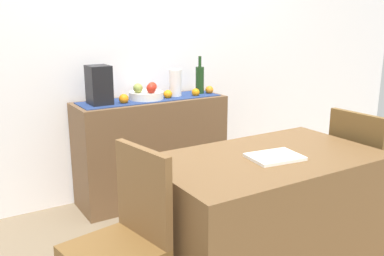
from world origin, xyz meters
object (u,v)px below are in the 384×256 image
sideboard_console (152,149)px  coffee_maker (99,85)px  ceramic_vase (175,83)px  open_book (275,157)px  chair_by_corner (364,199)px  wine_bottle (200,80)px  fruit_bowl (146,95)px  dining_table (265,217)px

sideboard_console → coffee_maker: bearing=180.0°
ceramic_vase → open_book: bearing=-97.1°
open_book → chair_by_corner: size_ratio=0.31×
coffee_maker → wine_bottle: bearing=0.0°
sideboard_console → fruit_bowl: fruit_bowl is taller
fruit_bowl → dining_table: fruit_bowl is taller
ceramic_vase → open_book: (-0.18, -1.42, -0.21)m
wine_bottle → ceramic_vase: (-0.24, 0.00, -0.01)m
fruit_bowl → chair_by_corner: fruit_bowl is taller
fruit_bowl → coffee_maker: (-0.39, 0.00, 0.11)m
chair_by_corner → fruit_bowl: bearing=126.1°
sideboard_console → wine_bottle: (0.47, 0.00, 0.55)m
sideboard_console → wine_bottle: 0.72m
fruit_bowl → dining_table: bearing=-86.4°
ceramic_vase → chair_by_corner: bearing=-61.9°
ceramic_vase → coffee_maker: bearing=180.0°
sideboard_console → open_book: 1.46m
wine_bottle → dining_table: size_ratio=0.25×
fruit_bowl → open_book: bearing=-86.4°
dining_table → chair_by_corner: 0.92m
sideboard_console → dining_table: bearing=-87.9°
ceramic_vase → open_book: size_ratio=0.81×
fruit_bowl → wine_bottle: size_ratio=0.84×
fruit_bowl → ceramic_vase: ceramic_vase is taller
sideboard_console → chair_by_corner: bearing=-54.9°
ceramic_vase → dining_table: (-0.18, -1.36, -0.59)m
wine_bottle → dining_table: 1.55m
coffee_maker → ceramic_vase: size_ratio=1.31×
fruit_bowl → coffee_maker: bearing=180.0°
coffee_maker → dining_table: size_ratio=0.23×
ceramic_vase → fruit_bowl: bearing=180.0°
fruit_bowl → coffee_maker: coffee_maker is taller
fruit_bowl → chair_by_corner: (1.00, -1.36, -0.62)m
coffee_maker → open_book: (0.48, -1.42, -0.25)m
fruit_bowl → chair_by_corner: size_ratio=0.30×
coffee_maker → open_book: bearing=-71.3°
sideboard_console → coffee_maker: size_ratio=4.17×
sideboard_console → chair_by_corner: 1.67m
coffee_maker → ceramic_vase: coffee_maker is taller
coffee_maker → open_book: 1.52m
open_book → coffee_maker: bearing=115.9°
fruit_bowl → coffee_maker: size_ratio=0.92×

